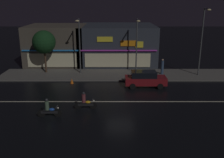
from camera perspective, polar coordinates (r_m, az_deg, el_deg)
ground_plane at (r=23.29m, az=1.87°, el=-5.04°), size 140.00×140.00×0.00m
lane_divider_stripe at (r=23.29m, az=1.87°, el=-5.03°), size 27.01×0.16×0.01m
sidewalk_far at (r=31.36m, az=1.40°, el=0.96°), size 28.43×4.99×0.14m
storefront_left_block at (r=37.56m, az=-12.02°, el=7.44°), size 7.93×7.41×5.46m
storefront_center_block at (r=37.62m, az=1.19°, el=7.78°), size 10.63×9.19×5.40m
streetlamp_west at (r=31.18m, az=-7.20°, el=8.26°), size 0.44×1.64×6.59m
streetlamp_mid at (r=31.23m, az=5.60°, el=8.29°), size 0.44×1.64×6.56m
streetlamp_east at (r=31.69m, az=19.47°, el=8.74°), size 0.44×1.64×7.82m
pedestrian_on_sidewalk at (r=31.74m, az=11.15°, el=2.61°), size 0.34×0.34×1.88m
street_tree at (r=32.44m, az=-14.78°, el=7.91°), size 2.80×2.80×5.20m
parked_car_near_kerb at (r=27.23m, az=7.40°, el=0.07°), size 4.30×1.98×1.67m
motorcycle_following at (r=20.73m, az=-13.83°, el=-6.54°), size 1.90×0.60×1.52m
motorcycle_opposite_lane at (r=21.65m, az=-5.96°, el=-5.08°), size 1.90×0.60×1.52m
traffic_cone at (r=28.55m, az=-8.82°, el=-0.44°), size 0.36×0.36×0.55m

